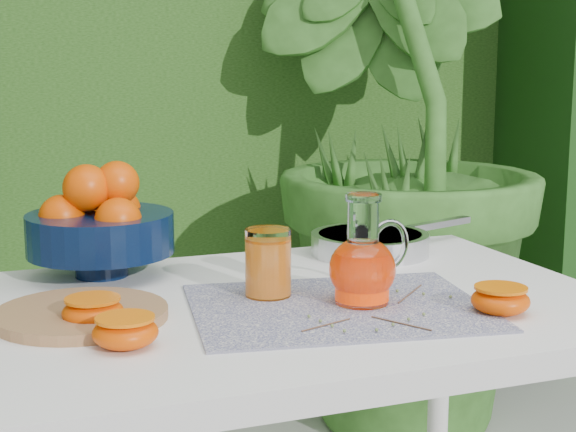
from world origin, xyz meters
name	(u,v)px	position (x,y,z in m)	size (l,w,h in m)	color
hedge_backdrop	(67,37)	(0.06, 2.06, 1.19)	(8.00, 1.65, 2.50)	#1E4212
potted_plant_right	(387,133)	(0.89, 1.12, 0.89)	(1.79, 1.79, 1.79)	#305C1F
white_table	(292,349)	(0.13, -0.04, 0.67)	(1.00, 0.70, 0.75)	white
placemat	(338,307)	(0.18, -0.11, 0.75)	(0.44, 0.34, 0.00)	#0D114C
cutting_board	(81,314)	(-0.19, -0.04, 0.76)	(0.25, 0.25, 0.02)	olive
fruit_bowl	(99,224)	(-0.12, 0.22, 0.84)	(0.33, 0.33, 0.20)	black
juice_pitcher	(363,266)	(0.22, -0.11, 0.81)	(0.16, 0.13, 0.17)	white
juice_tumbler	(268,264)	(0.10, -0.02, 0.80)	(0.08, 0.08, 0.11)	white
saute_pan	(371,242)	(0.39, 0.20, 0.77)	(0.42, 0.29, 0.04)	silver
orange_halves	(247,314)	(0.02, -0.16, 0.77)	(0.67, 0.24, 0.04)	#D55F02
thyme_sprigs	(382,312)	(0.23, -0.17, 0.76)	(0.28, 0.23, 0.01)	brown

